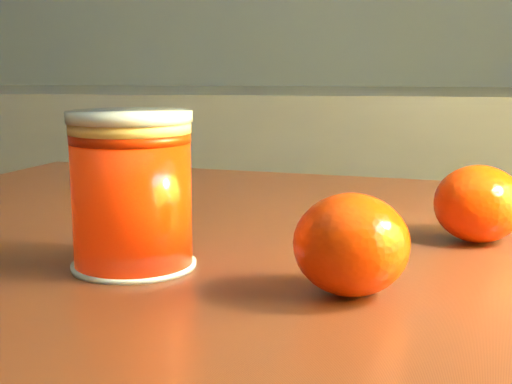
# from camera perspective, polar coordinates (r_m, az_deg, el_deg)

# --- Properties ---
(kitchen_counter) EXTENTS (3.15, 0.60, 0.90)m
(kitchen_counter) POSITION_cam_1_polar(r_m,az_deg,el_deg) (1.96, -14.14, -5.27)
(kitchen_counter) COLOR #505055
(kitchen_counter) RESTS_ON ground
(juice_glass) EXTENTS (0.09, 0.09, 0.11)m
(juice_glass) POSITION_cam_1_polar(r_m,az_deg,el_deg) (0.51, -9.90, 0.06)
(juice_glass) COLOR #FF2B05
(juice_glass) RESTS_ON table
(orange_front) EXTENTS (0.08, 0.08, 0.06)m
(orange_front) POSITION_cam_1_polar(r_m,az_deg,el_deg) (0.45, 7.63, -4.18)
(orange_front) COLOR #F73A04
(orange_front) RESTS_ON table
(orange_back) EXTENTS (0.07, 0.07, 0.06)m
(orange_back) POSITION_cam_1_polar(r_m,az_deg,el_deg) (0.60, 17.38, -0.91)
(orange_back) COLOR #F73A04
(orange_back) RESTS_ON table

